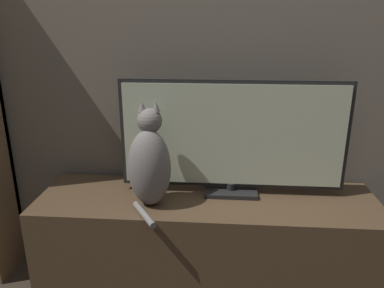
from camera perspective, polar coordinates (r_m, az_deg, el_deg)
name	(u,v)px	position (r m, az deg, el deg)	size (l,w,h in m)	color
wall_back	(211,25)	(1.87, 2.95, 17.61)	(4.80, 0.05, 2.60)	#756B5B
tv_stand	(206,246)	(1.92, 2.18, -15.26)	(1.60, 0.46, 0.53)	brown
tv	(233,138)	(1.74, 6.22, 0.97)	(1.05, 0.15, 0.55)	black
cat	(150,164)	(1.67, -6.47, -2.99)	(0.20, 0.31, 0.47)	gray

